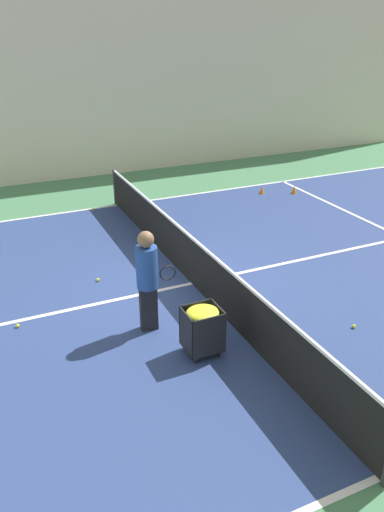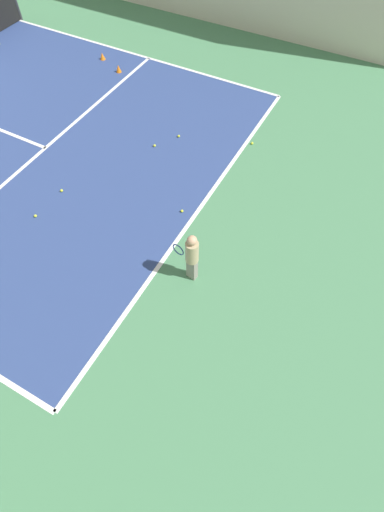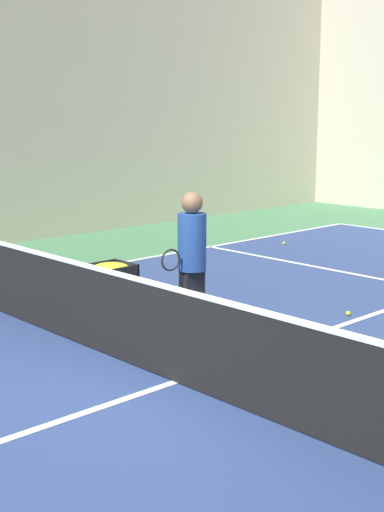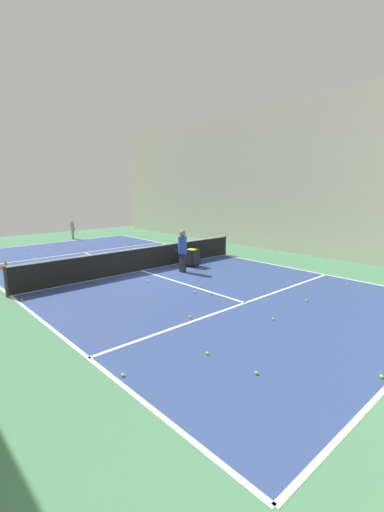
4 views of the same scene
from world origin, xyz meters
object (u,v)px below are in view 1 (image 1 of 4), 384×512
(tennis_net, at_px, (192,260))
(training_cone_1, at_px, (262,190))
(coach_at_net, at_px, (147,275))
(training_cone_0, at_px, (294,190))
(ball_cart, at_px, (202,322))

(tennis_net, distance_m, training_cone_1, 6.36)
(coach_at_net, bearing_deg, training_cone_0, 45.71)
(ball_cart, distance_m, training_cone_0, 8.90)
(coach_at_net, height_order, ball_cart, coach_at_net)
(ball_cart, relative_size, training_cone_1, 3.83)
(ball_cart, xyz_separation_m, training_cone_0, (6.35, -6.23, -0.47))
(tennis_net, bearing_deg, training_cone_1, -44.63)
(training_cone_0, bearing_deg, tennis_net, 127.35)
(ball_cart, xyz_separation_m, training_cone_1, (6.75, -5.29, -0.48))
(tennis_net, bearing_deg, coach_at_net, 131.13)
(tennis_net, height_order, ball_cart, tennis_net)
(training_cone_0, height_order, training_cone_1, training_cone_0)
(training_cone_0, distance_m, training_cone_1, 1.02)
(tennis_net, height_order, training_cone_0, tennis_net)
(coach_at_net, xyz_separation_m, ball_cart, (-1.04, -0.53, -0.47))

